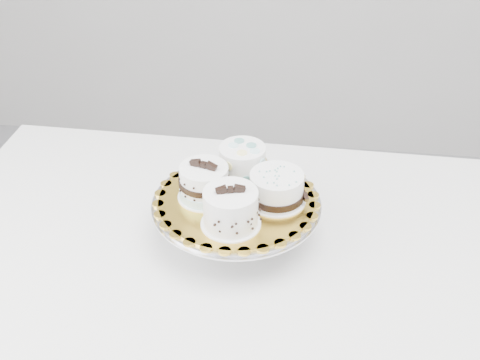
# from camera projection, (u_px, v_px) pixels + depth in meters

# --- Properties ---
(table) EXTENTS (1.25, 0.84, 0.75)m
(table) POSITION_uv_depth(u_px,v_px,m) (223.00, 275.00, 1.25)
(table) COLOR white
(table) RESTS_ON floor
(cake_stand) EXTENTS (0.34, 0.34, 0.09)m
(cake_stand) POSITION_uv_depth(u_px,v_px,m) (236.00, 212.00, 1.20)
(cake_stand) COLOR gray
(cake_stand) RESTS_ON table
(cake_board) EXTENTS (0.35, 0.35, 0.00)m
(cake_board) POSITION_uv_depth(u_px,v_px,m) (236.00, 200.00, 1.18)
(cake_board) COLOR gold
(cake_board) RESTS_ON cake_stand
(cake_swirl) EXTENTS (0.12, 0.12, 0.09)m
(cake_swirl) POSITION_uv_depth(u_px,v_px,m) (231.00, 209.00, 1.10)
(cake_swirl) COLOR white
(cake_swirl) RESTS_ON cake_board
(cake_banded) EXTENTS (0.12, 0.12, 0.09)m
(cake_banded) POSITION_uv_depth(u_px,v_px,m) (204.00, 183.00, 1.17)
(cake_banded) COLOR white
(cake_banded) RESTS_ON cake_board
(cake_dots) EXTENTS (0.12, 0.12, 0.07)m
(cake_dots) POSITION_uv_depth(u_px,v_px,m) (242.00, 162.00, 1.23)
(cake_dots) COLOR white
(cake_dots) RESTS_ON cake_board
(cake_ribbon) EXTENTS (0.14, 0.14, 0.06)m
(cake_ribbon) POSITION_uv_depth(u_px,v_px,m) (277.00, 189.00, 1.16)
(cake_ribbon) COLOR white
(cake_ribbon) RESTS_ON cake_board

